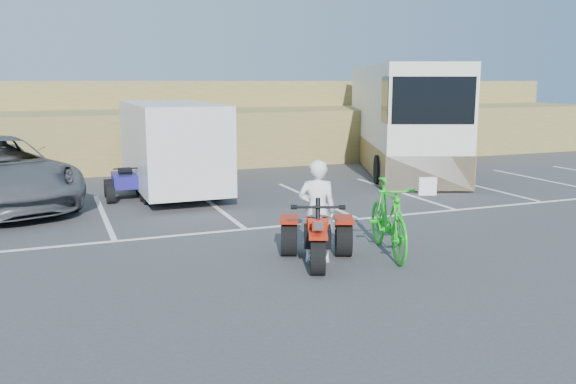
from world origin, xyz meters
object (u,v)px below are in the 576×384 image
object	(u,v)px
quad_atv_blue	(126,199)
red_trike_atv	(317,264)
green_dirt_bike	(388,218)
quad_atv_green	(173,190)
cargo_trailer	(172,145)
rv_motorhome	(400,125)
rider	(317,211)

from	to	relation	value
quad_atv_blue	red_trike_atv	bearing A→B (deg)	-70.10
red_trike_atv	green_dirt_bike	xyz separation A→B (m)	(1.43, 0.05, 0.68)
quad_atv_blue	quad_atv_green	size ratio (longest dim) A/B	0.92
red_trike_atv	green_dirt_bike	distance (m)	1.59
cargo_trailer	quad_atv_blue	bearing A→B (deg)	-161.84
quad_atv_blue	quad_atv_green	bearing A→B (deg)	34.63
cargo_trailer	rv_motorhome	world-z (taller)	rv_motorhome
red_trike_atv	rv_motorhome	size ratio (longest dim) A/B	0.17
rv_motorhome	quad_atv_blue	distance (m)	10.32
rv_motorhome	quad_atv_green	bearing A→B (deg)	-148.50
green_dirt_bike	quad_atv_blue	size ratio (longest dim) A/B	1.60
rv_motorhome	quad_atv_green	size ratio (longest dim) A/B	6.62
rv_motorhome	quad_atv_blue	size ratio (longest dim) A/B	7.19
rv_motorhome	quad_atv_green	distance (m)	8.73
cargo_trailer	rider	bearing A→B (deg)	-81.77
rider	quad_atv_blue	xyz separation A→B (m)	(-2.44, 7.05, -0.90)
rider	quad_atv_green	distance (m)	8.10
green_dirt_bike	rv_motorhome	bearing A→B (deg)	72.10
rv_motorhome	quad_atv_green	xyz separation A→B (m)	(-8.46, -1.49, -1.56)
red_trike_atv	cargo_trailer	size ratio (longest dim) A/B	0.32
rv_motorhome	quad_atv_blue	bearing A→B (deg)	-144.71
red_trike_atv	rv_motorhome	xyz separation A→B (m)	(7.53, 9.61, 1.56)
red_trike_atv	quad_atv_blue	size ratio (longest dim) A/B	1.23
red_trike_atv	cargo_trailer	world-z (taller)	cargo_trailer
quad_atv_green	quad_atv_blue	bearing A→B (deg)	-163.34
cargo_trailer	quad_atv_blue	xyz separation A→B (m)	(-1.34, -0.44, -1.36)
rider	rv_motorhome	world-z (taller)	rv_motorhome
red_trike_atv	quad_atv_blue	world-z (taller)	red_trike_atv
green_dirt_bike	quad_atv_green	size ratio (longest dim) A/B	1.47
green_dirt_bike	quad_atv_blue	world-z (taller)	green_dirt_bike
rider	quad_atv_blue	size ratio (longest dim) A/B	1.27
cargo_trailer	quad_atv_green	distance (m)	1.45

